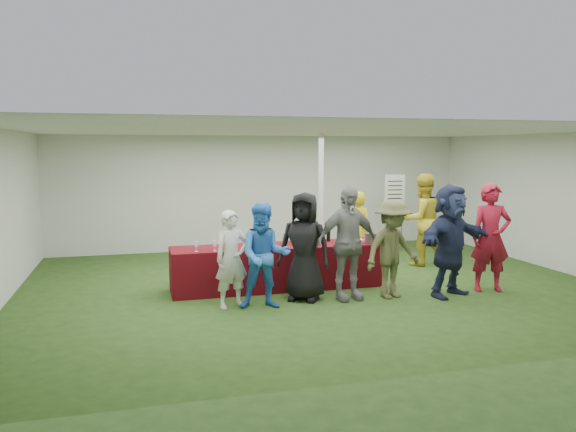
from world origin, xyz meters
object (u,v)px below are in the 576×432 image
object	(u,v)px
staff_pourer	(356,232)
staff_back	(422,220)
dump_bucket	(370,238)
customer_4	(392,249)
customer_2	(304,246)
customer_3	(347,243)
serving_table	(277,267)
customer_5	(450,240)
customer_0	(232,259)
customer_1	(265,256)
customer_6	(491,238)
wine_list_sign	(395,196)

from	to	relation	value
staff_pourer	staff_back	bearing A→B (deg)	-166.93
dump_bucket	customer_4	distance (m)	0.87
staff_back	customer_2	distance (m)	3.69
customer_3	serving_table	bearing A→B (deg)	126.20
customer_2	customer_5	size ratio (longest dim) A/B	0.94
customer_0	customer_1	xyz separation A→B (m)	(0.47, -0.18, 0.06)
customer_5	customer_4	bearing A→B (deg)	148.82
dump_bucket	customer_1	distance (m)	2.30
customer_1	customer_5	bearing A→B (deg)	7.96
customer_4	customer_6	size ratio (longest dim) A/B	0.87
serving_table	dump_bucket	xyz separation A→B (m)	(1.64, -0.22, 0.46)
dump_bucket	wine_list_sign	world-z (taller)	wine_list_sign
customer_6	serving_table	bearing A→B (deg)	176.80
customer_2	customer_4	distance (m)	1.43
dump_bucket	customer_3	distance (m)	1.06
wine_list_sign	customer_0	bearing A→B (deg)	-141.00
staff_back	customer_2	xyz separation A→B (m)	(-3.13, -1.95, -0.08)
customer_3	customer_6	bearing A→B (deg)	-9.65
staff_back	customer_4	xyz separation A→B (m)	(-1.73, -2.21, -0.15)
customer_0	staff_pourer	bearing A→B (deg)	17.62
customer_3	wine_list_sign	bearing A→B (deg)	48.07
dump_bucket	customer_2	bearing A→B (deg)	-156.37
serving_table	customer_0	size ratio (longest dim) A/B	2.43
customer_1	customer_4	bearing A→B (deg)	11.01
wine_list_sign	customer_1	bearing A→B (deg)	-136.45
customer_2	customer_5	bearing A→B (deg)	23.15
dump_bucket	staff_pourer	xyz separation A→B (m)	(0.19, 1.10, -0.05)
customer_0	customer_4	bearing A→B (deg)	-18.99
serving_table	customer_2	size ratio (longest dim) A/B	2.09
serving_table	customer_5	xyz separation A→B (m)	(2.60, -1.23, 0.54)
serving_table	customer_0	distance (m)	1.39
wine_list_sign	customer_0	size ratio (longest dim) A/B	1.22
customer_1	staff_back	bearing A→B (deg)	40.26
staff_back	dump_bucket	bearing A→B (deg)	35.47
wine_list_sign	customer_4	xyz separation A→B (m)	(-1.84, -3.72, -0.52)
customer_6	customer_3	bearing A→B (deg)	-168.21
customer_6	staff_pourer	bearing A→B (deg)	143.52
wine_list_sign	staff_pourer	world-z (taller)	wine_list_sign
serving_table	staff_pourer	world-z (taller)	staff_pourer
customer_5	staff_back	bearing A→B (deg)	49.24
staff_back	customer_1	size ratio (longest dim) A/B	1.18
wine_list_sign	customer_1	distance (m)	5.48
staff_pourer	customer_4	world-z (taller)	customer_4
customer_1	customer_2	size ratio (longest dim) A/B	0.93
customer_3	customer_5	world-z (taller)	customer_5
serving_table	dump_bucket	distance (m)	1.72
dump_bucket	customer_4	bearing A→B (deg)	-89.91
staff_back	customer_1	world-z (taller)	staff_back
customer_2	staff_back	bearing A→B (deg)	64.74
staff_pourer	customer_3	distance (m)	2.09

